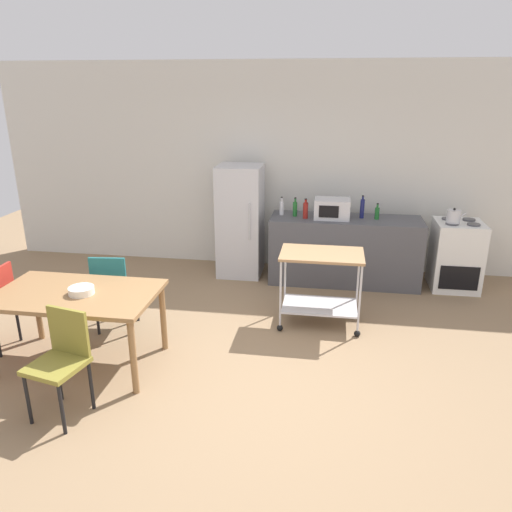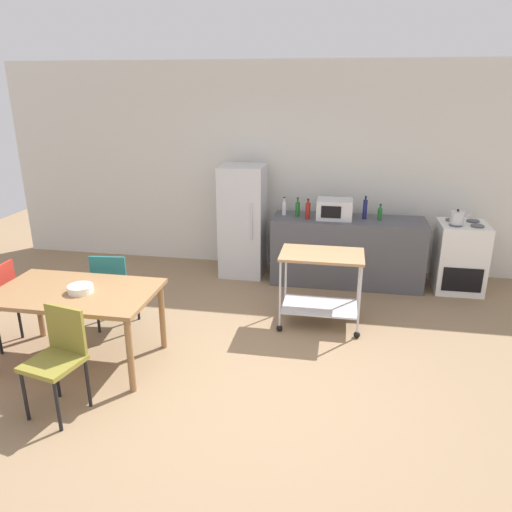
% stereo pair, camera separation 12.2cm
% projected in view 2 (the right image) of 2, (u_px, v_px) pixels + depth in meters
% --- Properties ---
extents(ground_plane, '(12.00, 12.00, 0.00)m').
position_uv_depth(ground_plane, '(243.00, 381.00, 4.51)').
color(ground_plane, '#8C7051').
extents(back_wall, '(8.40, 0.12, 2.90)m').
position_uv_depth(back_wall, '(287.00, 168.00, 7.00)').
color(back_wall, silver).
rests_on(back_wall, ground_plane).
extents(kitchen_counter, '(2.00, 0.64, 0.90)m').
position_uv_depth(kitchen_counter, '(347.00, 251.00, 6.63)').
color(kitchen_counter, '#4C4C51').
rests_on(kitchen_counter, ground_plane).
extents(dining_table, '(1.50, 0.90, 0.75)m').
position_uv_depth(dining_table, '(76.00, 298.00, 4.63)').
color(dining_table, olive).
rests_on(dining_table, ground_plane).
extents(chair_teal, '(0.44, 0.44, 0.89)m').
position_uv_depth(chair_teal, '(114.00, 285.00, 5.32)').
color(chair_teal, '#1E666B').
rests_on(chair_teal, ground_plane).
extents(chair_olive, '(0.48, 0.48, 0.89)m').
position_uv_depth(chair_olive, '(58.00, 354.00, 3.96)').
color(chair_olive, olive).
rests_on(chair_olive, ground_plane).
extents(stove_oven, '(0.60, 0.61, 0.92)m').
position_uv_depth(stove_oven, '(460.00, 257.00, 6.40)').
color(stove_oven, white).
rests_on(stove_oven, ground_plane).
extents(refrigerator, '(0.60, 0.63, 1.55)m').
position_uv_depth(refrigerator, '(243.00, 221.00, 6.86)').
color(refrigerator, silver).
rests_on(refrigerator, ground_plane).
extents(kitchen_cart, '(0.91, 0.57, 0.85)m').
position_uv_depth(kitchen_cart, '(321.00, 277.00, 5.40)').
color(kitchen_cart, '#A37A51').
rests_on(kitchen_cart, ground_plane).
extents(bottle_wine, '(0.06, 0.06, 0.25)m').
position_uv_depth(bottle_wine, '(284.00, 208.00, 6.64)').
color(bottle_wine, silver).
rests_on(bottle_wine, kitchen_counter).
extents(bottle_olive_oil, '(0.06, 0.06, 0.26)m').
position_uv_depth(bottle_olive_oil, '(298.00, 209.00, 6.56)').
color(bottle_olive_oil, '#1E6628').
rests_on(bottle_olive_oil, kitchen_counter).
extents(bottle_vinegar, '(0.07, 0.07, 0.27)m').
position_uv_depth(bottle_vinegar, '(308.00, 210.00, 6.45)').
color(bottle_vinegar, maroon).
rests_on(bottle_vinegar, kitchen_counter).
extents(microwave, '(0.46, 0.35, 0.26)m').
position_uv_depth(microwave, '(335.00, 209.00, 6.44)').
color(microwave, silver).
rests_on(microwave, kitchen_counter).
extents(bottle_sparkling_water, '(0.06, 0.06, 0.30)m').
position_uv_depth(bottle_sparkling_water, '(365.00, 209.00, 6.44)').
color(bottle_sparkling_water, navy).
rests_on(bottle_sparkling_water, kitchen_counter).
extents(bottle_hot_sauce, '(0.06, 0.06, 0.21)m').
position_uv_depth(bottle_hot_sauce, '(380.00, 214.00, 6.40)').
color(bottle_hot_sauce, '#1E6628').
rests_on(bottle_hot_sauce, kitchen_counter).
extents(fruit_bowl, '(0.23, 0.23, 0.07)m').
position_uv_depth(fruit_bowl, '(80.00, 289.00, 4.55)').
color(fruit_bowl, white).
rests_on(fruit_bowl, dining_table).
extents(kettle, '(0.24, 0.17, 0.19)m').
position_uv_depth(kettle, '(457.00, 218.00, 6.15)').
color(kettle, silver).
rests_on(kettle, stove_oven).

